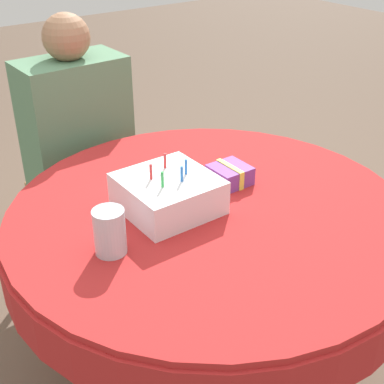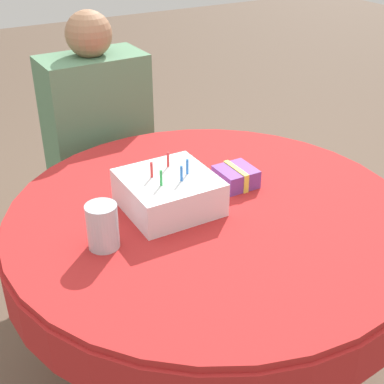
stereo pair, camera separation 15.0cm
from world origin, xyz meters
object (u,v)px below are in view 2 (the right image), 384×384
Objects in this scene: chair at (96,169)px; birthday_cake at (169,192)px; drinking_glass at (103,226)px; gift_box at (236,177)px; person at (99,129)px.

chair reaches higher than birthday_cake.
drinking_glass is at bearing -159.25° from birthday_cake.
birthday_cake reaches higher than drinking_glass.
person is at bearing 105.10° from gift_box.
person is at bearing -90.00° from chair.
drinking_glass is 0.50m from gift_box.
birthday_cake is 2.06× the size of drinking_glass.
birthday_cake is 0.25m from gift_box.
drinking_glass is at bearing -109.65° from chair.
chair is at bearing 103.71° from gift_box.
chair is 0.86m from birthday_cake.
drinking_glass is (-0.24, -0.09, 0.01)m from birthday_cake.
birthday_cake is at bearing -176.33° from gift_box.
chair reaches higher than gift_box.
person is 4.52× the size of birthday_cake.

